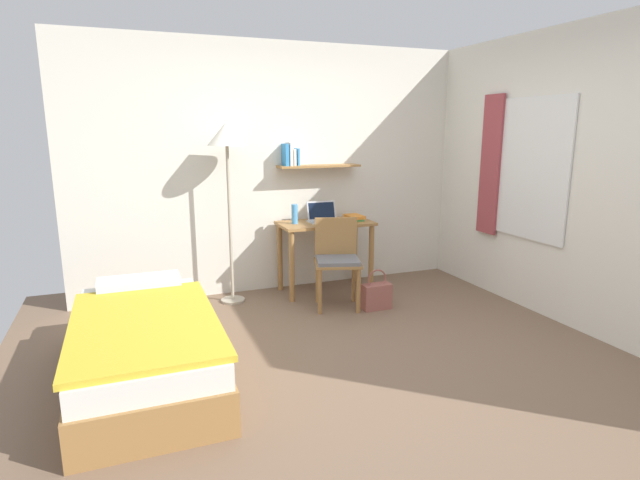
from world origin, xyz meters
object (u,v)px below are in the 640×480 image
Objects in this scene: laptop at (323,216)px; desk at (325,237)px; standing_lamp at (227,145)px; handbag at (377,295)px; book_stack at (355,217)px; bed at (146,347)px; desk_chair at (337,257)px; water_bottle at (295,214)px.

desk is at bearing -75.62° from laptop.
standing_lamp reaches higher than laptop.
desk is 0.55× the size of standing_lamp.
handbag is at bearing -29.86° from standing_lamp.
book_stack reaches higher than desk.
standing_lamp reaches higher than handbag.
standing_lamp is 2.04m from handbag.
book_stack is 0.95m from handbag.
handbag is (2.16, 0.68, -0.10)m from bed.
laptop is at bearing 104.38° from desk.
standing_lamp is at bearing 178.50° from book_stack.
laptop is 1.37× the size of book_stack.
laptop is 0.82× the size of handbag.
bed is 2.14× the size of desk_chair.
desk reaches higher than handbag.
standing_lamp is 7.44× the size of book_stack.
desk is 0.42m from water_bottle.
laptop is (1.89, 1.43, 0.57)m from bed.
standing_lamp is (0.89, 1.40, 1.33)m from bed.
desk_chair is 4.24× the size of water_bottle.
standing_lamp is at bearing 150.14° from handbag.
book_stack is at bearing 83.58° from handbag.
standing_lamp is at bearing -179.06° from water_bottle.
desk is 4.11× the size of book_stack.
laptop reaches higher than water_bottle.
standing_lamp is 1.25m from laptop.
bed is 4.64× the size of handbag.
bed is 5.64× the size of laptop.
desk_chair reaches higher than bed.
handbag is (0.59, -0.74, -0.72)m from water_bottle.
standing_lamp is 1.55m from book_stack.
book_stack is (0.40, 0.46, 0.30)m from desk_chair.
desk reaches higher than bed.
handbag is at bearing -96.42° from book_stack.
desk is 0.38m from book_stack.
bed is at bearing -143.00° from laptop.
desk_chair is 0.53m from handbag.
laptop is 0.35m from book_stack.
laptop is at bearing 83.52° from desk_chair.
desk_chair is at bearing -98.23° from desk.
bed is at bearing -153.72° from desk_chair.
bed is 2.06m from desk_chair.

